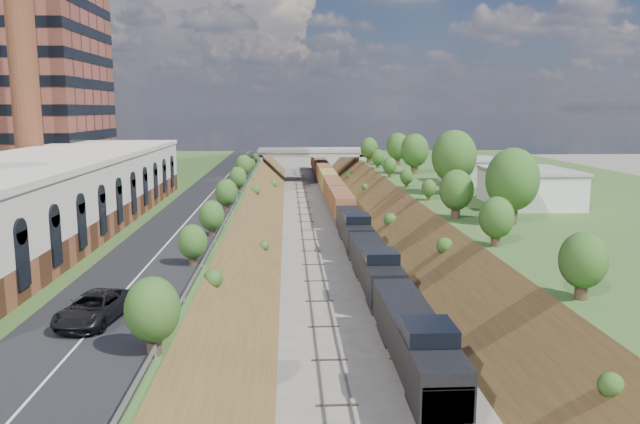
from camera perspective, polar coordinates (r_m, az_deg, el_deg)
platform_left at (r=86.06m, az=-21.75°, el=-0.52°), size 44.00×180.00×5.00m
platform_right at (r=89.98m, az=22.21°, el=-0.14°), size 44.00×180.00×5.00m
embankment_left at (r=82.13m, az=-6.95°, el=-2.14°), size 10.00×180.00×10.00m
embankment_right at (r=83.52m, az=8.30°, el=-1.97°), size 10.00×180.00×10.00m
rail_left_track at (r=81.95m, az=-1.07°, el=-2.03°), size 1.58×180.00×0.18m
rail_right_track at (r=82.28m, az=2.55°, el=-1.99°), size 1.58×180.00×0.18m
road at (r=81.71m, az=-10.17°, el=1.32°), size 8.00×180.00×0.10m
guardrail at (r=81.03m, az=-7.32°, el=1.68°), size 0.10×171.00×0.70m
commercial_building at (r=63.05m, az=-24.12°, el=1.42°), size 14.30×62.30×7.00m
smokestack at (r=82.68m, az=-25.68°, el=14.52°), size 3.20×3.20×40.00m
overpass at (r=142.82m, az=-0.87°, el=4.84°), size 24.50×8.30×7.40m
white_building_near at (r=78.33m, az=18.58°, el=2.06°), size 9.00×12.00×4.00m
white_building_far at (r=98.87m, az=13.66°, el=3.61°), size 8.00×10.00×3.60m
tree_right_large at (r=64.61m, az=17.19°, el=2.79°), size 5.25×5.25×7.61m
tree_left_crest at (r=41.86m, az=-11.95°, el=-3.69°), size 2.45×2.45×3.55m
freight_train at (r=105.65m, az=1.30°, el=1.89°), size 2.86×146.26×4.55m
suv at (r=35.82m, az=-19.95°, el=-8.23°), size 3.50×5.99×1.56m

